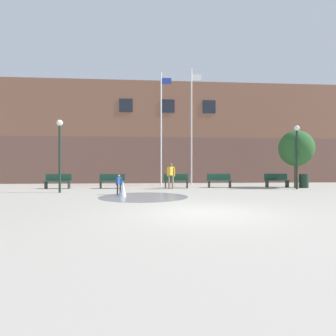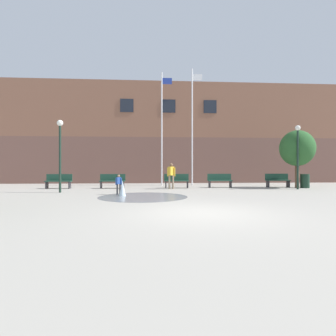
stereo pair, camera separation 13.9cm
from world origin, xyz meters
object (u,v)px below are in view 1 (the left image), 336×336
Objects in this scene: park_bench_far_left at (58,181)px; lamp_post_left_lane at (60,145)px; trash_can at (304,181)px; street_tree_near_building at (296,148)px; lamp_post_right_lane at (297,148)px; park_bench_far_right at (277,180)px; child_with_pink_shirt at (119,183)px; flagpole_right at (192,124)px; park_bench_left_of_flagpoles at (112,181)px; flagpole_left at (162,126)px; park_bench_near_trashcan at (219,180)px; park_bench_under_left_flagpole at (176,181)px; teen_by_trashcan at (171,174)px.

lamp_post_left_lane is (1.00, -2.69, 2.04)m from park_bench_far_left.
street_tree_near_building reaches higher than trash_can.
lamp_post_right_lane is at bearing -5.82° from park_bench_far_left.
park_bench_far_right is 2.40m from street_tree_near_building.
flagpole_right reaches higher than child_with_pink_shirt.
lamp_post_left_lane reaches higher than trash_can.
lamp_post_right_lane reaches higher than lamp_post_left_lane.
park_bench_far_right is (10.92, 0.26, 0.00)m from park_bench_left_of_flagpoles.
park_bench_left_of_flagpoles is at bearing -143.09° from flagpole_left.
park_bench_near_trashcan is at bearing 159.37° from lamp_post_right_lane.
park_bench_left_of_flagpoles is 0.19× the size of flagpole_right.
flagpole_left is (-3.71, 2.25, 3.93)m from park_bench_near_trashcan.
lamp_post_right_lane reaches higher than park_bench_far_right.
park_bench_under_left_flagpole is 1.01× the size of teen_by_trashcan.
park_bench_left_of_flagpoles reaches higher than trash_can.
child_with_pink_shirt is 8.85m from flagpole_right.
park_bench_under_left_flagpole is 0.42× the size of lamp_post_left_lane.
park_bench_left_of_flagpoles is at bearing 63.43° from child_with_pink_shirt.
park_bench_under_left_flagpole reaches higher than trash_can.
trash_can is at bearing 137.88° from teen_by_trashcan.
child_with_pink_shirt is (4.23, -4.00, 0.10)m from park_bench_far_left.
park_bench_near_trashcan is 1.62× the size of child_with_pink_shirt.
park_bench_near_trashcan is 0.19× the size of flagpole_left.
flagpole_right is at bearing 122.95° from park_bench_near_trashcan.
trash_can is (15.77, -0.48, -0.03)m from park_bench_far_left.
park_bench_far_left is 1.62× the size of child_with_pink_shirt.
flagpole_left is 9.16m from lamp_post_right_lane.
park_bench_far_left is 10.06m from flagpole_right.
park_bench_far_left is at bearing 97.53° from child_with_pink_shirt.
trash_can is at bearing -24.54° from park_bench_far_right.
flagpole_left is (6.62, 2.39, 3.93)m from park_bench_far_left.
park_bench_left_of_flagpoles is at bearing -55.79° from teen_by_trashcan.
flagpole_right reaches higher than park_bench_far_right.
flagpole_right is (8.87, 2.39, 4.09)m from park_bench_far_left.
lamp_post_left_lane is at bearing 118.81° from child_with_pink_shirt.
park_bench_left_of_flagpoles is 4.04m from child_with_pink_shirt.
park_bench_far_left is at bearing -179.19° from park_bench_near_trashcan.
lamp_post_left_lane is (-5.62, -5.08, -1.89)m from flagpole_left.
flagpole_right reaches higher than park_bench_left_of_flagpoles.
flagpole_left reaches higher than park_bench_near_trashcan.
park_bench_near_trashcan is at bearing -4.82° from child_with_pink_shirt.
child_with_pink_shirt reaches higher than park_bench_far_right.
park_bench_far_right is at bearing -16.34° from child_with_pink_shirt.
park_bench_left_of_flagpoles is (3.36, -0.06, 0.00)m from park_bench_far_left.
park_bench_under_left_flagpole is 7.68m from lamp_post_right_lane.
trash_can is 0.24× the size of street_tree_near_building.
lamp_post_right_lane reaches higher than trash_can.
teen_by_trashcan reaches higher than trash_can.
park_bench_near_trashcan is 1.00× the size of park_bench_far_right.
park_bench_under_left_flagpole is at bearing -162.48° from teen_by_trashcan.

